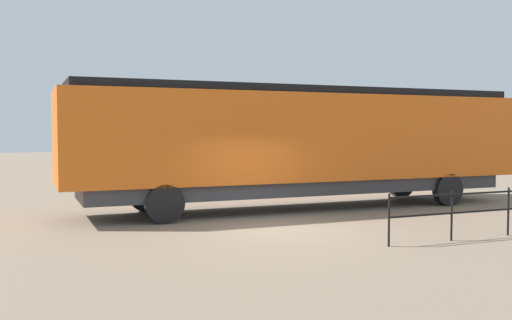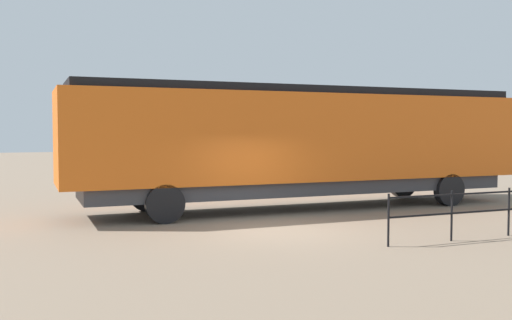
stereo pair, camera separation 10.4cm
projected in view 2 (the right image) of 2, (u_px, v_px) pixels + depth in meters
The scene contains 2 objects.
ground_plane at pixel (277, 230), 14.68m from camera, with size 120.00×120.00×0.00m, color #84705B.
locomotive at pixel (316, 141), 18.91m from camera, with size 2.91×15.48×3.99m.
Camera 2 is at (13.29, -6.00, 2.57)m, focal length 39.79 mm.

